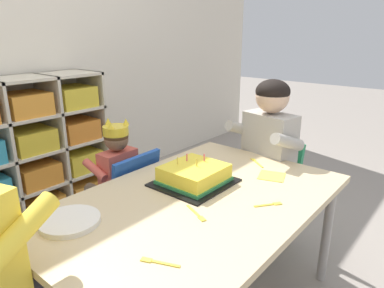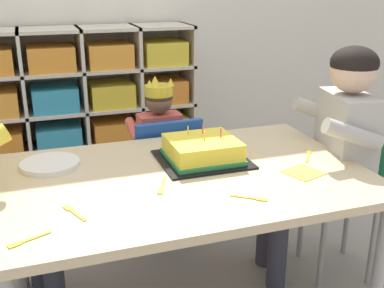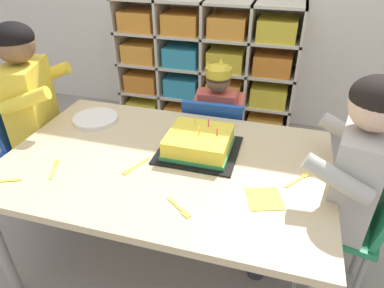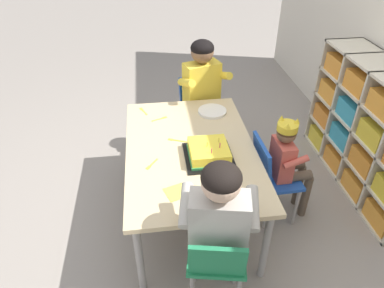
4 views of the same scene
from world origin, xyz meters
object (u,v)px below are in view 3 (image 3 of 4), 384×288
(adult_helper_seated, at_px, (43,103))
(fork_near_child_seat, at_px, (299,179))
(paper_plate_stack, at_px, (95,119))
(fork_scattered_mid_table, at_px, (54,168))
(classroom_chair_guest_side, at_px, (353,223))
(classroom_chair_blue, at_px, (214,138))
(child_with_crown, at_px, (218,111))
(fork_near_cake_tray, at_px, (180,209))
(fork_by_napkin, at_px, (3,181))
(activity_table, at_px, (166,169))
(guest_at_table_side, at_px, (339,172))
(birthday_cake_on_tray, at_px, (199,143))
(fork_beside_plate_stack, at_px, (134,167))
(classroom_chair_adult_side, at_px, (32,140))

(adult_helper_seated, height_order, fork_near_child_seat, adult_helper_seated)
(paper_plate_stack, height_order, fork_scattered_mid_table, paper_plate_stack)
(paper_plate_stack, bearing_deg, classroom_chair_guest_side, -8.79)
(classroom_chair_blue, xyz_separation_m, child_with_crown, (-0.00, 0.11, 0.13))
(adult_helper_seated, xyz_separation_m, fork_near_cake_tray, (0.90, -0.49, -0.07))
(classroom_chair_blue, bearing_deg, adult_helper_seated, 20.89)
(fork_by_napkin, bearing_deg, activity_table, 5.88)
(child_with_crown, height_order, guest_at_table_side, guest_at_table_side)
(classroom_chair_guest_side, bearing_deg, birthday_cake_on_tray, -84.28)
(guest_at_table_side, bearing_deg, birthday_cake_on_tray, -83.22)
(classroom_chair_blue, relative_size, fork_by_napkin, 5.59)
(classroom_chair_guest_side, xyz_separation_m, fork_beside_plate_stack, (-0.89, -0.13, 0.19))
(classroom_chair_guest_side, distance_m, fork_beside_plate_stack, 0.92)
(classroom_chair_guest_side, xyz_separation_m, fork_scattered_mid_table, (-1.20, -0.22, 0.19))
(fork_beside_plate_stack, bearing_deg, fork_by_napkin, 139.17)
(birthday_cake_on_tray, xyz_separation_m, paper_plate_stack, (-0.58, 0.13, -0.03))
(classroom_chair_blue, height_order, fork_near_child_seat, classroom_chair_blue)
(adult_helper_seated, height_order, classroom_chair_guest_side, adult_helper_seated)
(birthday_cake_on_tray, bearing_deg, activity_table, -137.66)
(classroom_chair_blue, bearing_deg, fork_beside_plate_stack, 71.95)
(fork_scattered_mid_table, distance_m, fork_beside_plate_stack, 0.32)
(fork_near_cake_tray, bearing_deg, fork_beside_plate_stack, 0.24)
(adult_helper_seated, bearing_deg, fork_scattered_mid_table, -157.93)
(adult_helper_seated, height_order, fork_near_cake_tray, adult_helper_seated)
(child_with_crown, height_order, fork_near_cake_tray, child_with_crown)
(fork_scattered_mid_table, bearing_deg, fork_by_napkin, -69.63)
(fork_beside_plate_stack, bearing_deg, classroom_chair_guest_side, -59.08)
(classroom_chair_guest_side, height_order, fork_scattered_mid_table, classroom_chair_guest_side)
(guest_at_table_side, bearing_deg, fork_beside_plate_stack, -67.96)
(activity_table, bearing_deg, fork_near_child_seat, 1.58)
(fork_scattered_mid_table, bearing_deg, classroom_chair_adult_side, -152.59)
(classroom_chair_blue, bearing_deg, fork_by_napkin, 52.04)
(classroom_chair_blue, height_order, guest_at_table_side, guest_at_table_side)
(guest_at_table_side, height_order, fork_by_napkin, guest_at_table_side)
(guest_at_table_side, bearing_deg, child_with_crown, -124.26)
(activity_table, distance_m, birthday_cake_on_tray, 0.18)
(adult_helper_seated, xyz_separation_m, fork_beside_plate_stack, (0.64, -0.31, -0.07))
(guest_at_table_side, distance_m, paper_plate_stack, 1.16)
(fork_scattered_mid_table, bearing_deg, fork_near_cake_tray, 58.55)
(child_with_crown, relative_size, adult_helper_seated, 0.78)
(classroom_chair_blue, xyz_separation_m, birthday_cake_on_tray, (0.03, -0.46, 0.25))
(fork_scattered_mid_table, bearing_deg, child_with_crown, 127.53)
(classroom_chair_blue, xyz_separation_m, classroom_chair_guest_side, (0.70, -0.53, 0.02))
(birthday_cake_on_tray, bearing_deg, classroom_chair_guest_side, -5.63)
(adult_helper_seated, bearing_deg, fork_near_child_seat, -116.34)
(classroom_chair_guest_side, bearing_deg, classroom_chair_blue, -115.55)
(birthday_cake_on_tray, distance_m, paper_plate_stack, 0.59)
(activity_table, distance_m, classroom_chair_adult_side, 0.88)
(child_with_crown, height_order, adult_helper_seated, adult_helper_seated)
(activity_table, bearing_deg, adult_helper_seated, 163.67)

